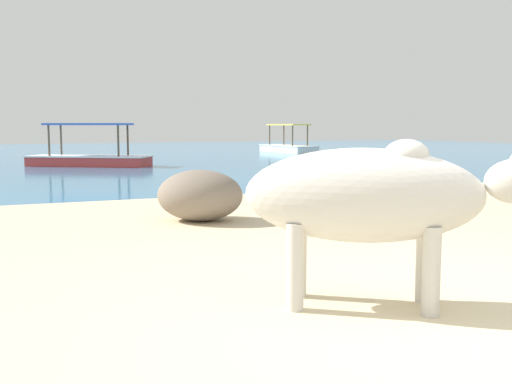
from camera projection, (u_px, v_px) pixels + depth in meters
sand_beach at (472, 334)px, 3.47m from camera, size 18.00×14.00×0.04m
water_surface at (72, 157)px, 23.60m from camera, size 60.00×36.00×0.03m
cow at (371, 197)px, 3.86m from camera, size 1.87×1.35×1.10m
shore_rock_medium at (200, 195)px, 7.44m from camera, size 1.41×1.38×0.64m
boat_red at (89, 157)px, 17.93m from camera, size 3.73×2.90×1.29m
boat_white at (288, 146)px, 27.41m from camera, size 1.38×3.74×1.29m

